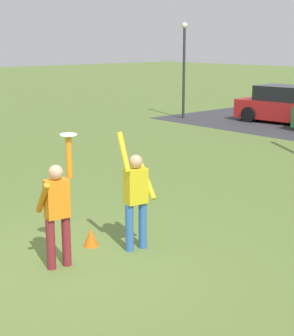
% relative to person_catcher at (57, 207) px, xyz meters
% --- Properties ---
extents(ground_plane, '(120.00, 120.00, 0.00)m').
position_rel_person_catcher_xyz_m(ground_plane, '(0.08, 0.09, -0.98)').
color(ground_plane, olive).
extents(person_catcher, '(0.49, 0.57, 2.08)m').
position_rel_person_catcher_xyz_m(person_catcher, '(0.00, 0.00, 0.00)').
color(person_catcher, maroon).
rests_on(person_catcher, ground_plane).
extents(person_defender, '(0.50, 0.60, 2.04)m').
position_rel_person_catcher_xyz_m(person_defender, '(0.24, 1.38, -0.00)').
color(person_defender, '#3366B7').
rests_on(person_defender, ground_plane).
extents(frisbee_disc, '(0.26, 0.26, 0.02)m').
position_rel_person_catcher_xyz_m(frisbee_disc, '(0.04, 0.22, 1.11)').
color(frisbee_disc, white).
rests_on(frisbee_disc, person_catcher).
extents(parked_car_red, '(4.28, 2.40, 1.59)m').
position_rel_person_catcher_xyz_m(parked_car_red, '(-6.41, 15.55, -0.25)').
color(parked_car_red, red).
rests_on(parked_car_red, ground_plane).
extents(lamppost_by_lot, '(0.28, 0.28, 4.26)m').
position_rel_person_catcher_xyz_m(lamppost_by_lot, '(-10.29, 13.25, 1.60)').
color(lamppost_by_lot, '#2D2D33').
rests_on(lamppost_by_lot, ground_plane).
extents(field_cone_orange, '(0.26, 0.26, 0.32)m').
position_rel_person_catcher_xyz_m(field_cone_orange, '(-0.38, 0.89, -0.82)').
color(field_cone_orange, orange).
rests_on(field_cone_orange, ground_plane).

